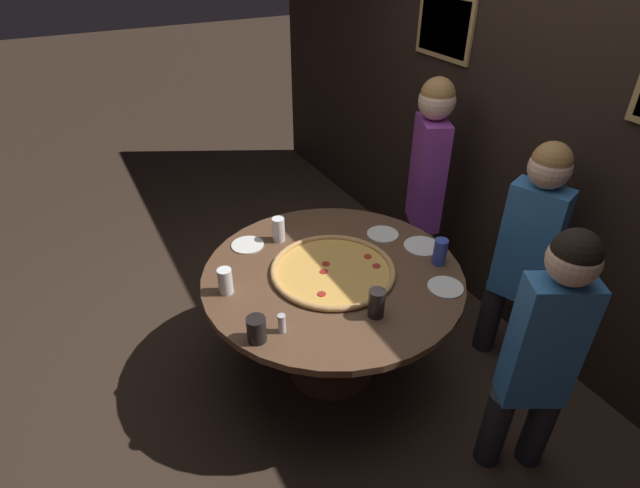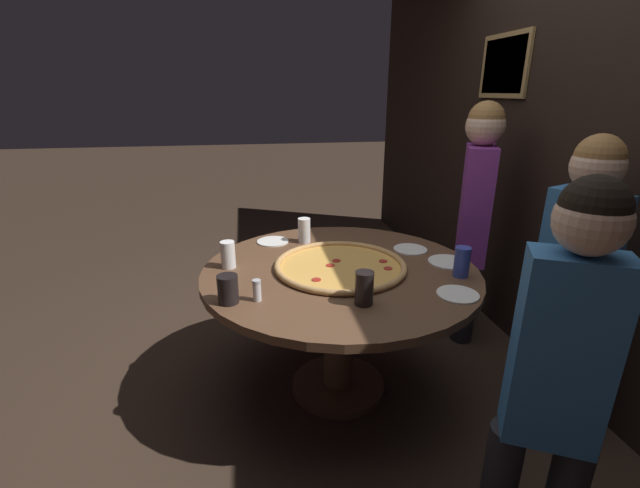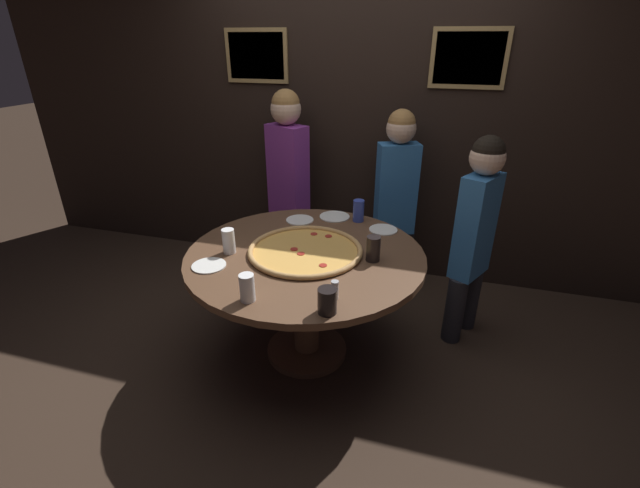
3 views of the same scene
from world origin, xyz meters
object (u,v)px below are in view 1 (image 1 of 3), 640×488
object	(u,v)px
drink_cup_far_right	(377,303)
diner_side_left	(543,348)
drink_cup_front_edge	(225,281)
diner_side_right	(427,178)
condiment_shaker	(282,323)
dining_table	(332,294)
white_plate_beside_cup	(383,234)
drink_cup_near_left	(257,329)
drink_cup_by_shaker	(440,252)
white_plate_far_back	(248,245)
white_plate_left_side	(422,246)
white_plate_right_side	(445,287)
diner_far_left	(528,248)
drink_cup_far_left	(278,229)
giant_pizza	(333,270)

from	to	relation	value
drink_cup_far_right	diner_side_left	world-z (taller)	diner_side_left
drink_cup_front_edge	diner_side_right	world-z (taller)	diner_side_right
condiment_shaker	diner_side_right	size ratio (longest dim) A/B	0.06
diner_side_left	dining_table	bearing A→B (deg)	-34.49
white_plate_beside_cup	diner_side_right	bearing A→B (deg)	117.42
drink_cup_near_left	diner_side_right	world-z (taller)	diner_side_right
drink_cup_by_shaker	condiment_shaker	world-z (taller)	drink_cup_by_shaker
drink_cup_near_left	white_plate_far_back	world-z (taller)	drink_cup_near_left
drink_cup_far_right	white_plate_left_side	bearing A→B (deg)	123.15
white_plate_far_back	white_plate_right_side	distance (m)	1.14
diner_side_left	white_plate_far_back	bearing A→B (deg)	-32.36
white_plate_left_side	white_plate_right_side	bearing A→B (deg)	-19.81
diner_side_right	diner_side_left	xyz separation A→B (m)	(1.42, -0.48, -0.09)
drink_cup_by_shaker	white_plate_far_back	bearing A→B (deg)	-127.30
drink_cup_by_shaker	diner_side_right	world-z (taller)	diner_side_right
white_plate_far_back	diner_far_left	distance (m)	1.58
dining_table	white_plate_right_side	world-z (taller)	white_plate_right_side
drink_cup_by_shaker	diner_side_left	xyz separation A→B (m)	(0.76, -0.05, -0.03)
drink_cup_front_edge	white_plate_beside_cup	distance (m)	1.02
drink_cup_by_shaker	white_plate_beside_cup	distance (m)	0.41
drink_cup_far_left	white_plate_beside_cup	distance (m)	0.63
drink_cup_by_shaker	white_plate_beside_cup	world-z (taller)	drink_cup_by_shaker
white_plate_right_side	diner_side_left	size ratio (longest dim) A/B	0.13
white_plate_far_back	condiment_shaker	xyz separation A→B (m)	(0.75, -0.12, 0.05)
white_plate_left_side	drink_cup_far_left	bearing A→B (deg)	-122.99
giant_pizza	drink_cup_front_edge	xyz separation A→B (m)	(-0.11, -0.56, 0.06)
dining_table	condiment_shaker	xyz separation A→B (m)	(0.29, -0.43, 0.20)
giant_pizza	white_plate_right_side	distance (m)	0.60
drink_cup_by_shaker	diner_side_right	xyz separation A→B (m)	(-0.66, 0.42, 0.06)
condiment_shaker	diner_side_left	world-z (taller)	diner_side_left
dining_table	diner_side_left	distance (m)	1.10
white_plate_beside_cup	diner_side_left	world-z (taller)	diner_side_left
drink_cup_near_left	white_plate_far_back	bearing A→B (deg)	162.09
diner_far_left	drink_cup_by_shaker	bearing A→B (deg)	44.74
drink_cup_far_right	diner_side_left	size ratio (longest dim) A/B	0.11
diner_far_left	diner_side_left	world-z (taller)	diner_far_left
drink_cup_by_shaker	white_plate_left_side	xyz separation A→B (m)	(-0.17, 0.02, -0.07)
condiment_shaker	diner_side_left	size ratio (longest dim) A/B	0.07
diner_far_left	diner_side_right	size ratio (longest dim) A/B	0.93
drink_cup_far_left	diner_side_left	size ratio (longest dim) A/B	0.11
condiment_shaker	diner_side_right	xyz separation A→B (m)	(-0.75, 1.41, 0.09)
diner_side_right	white_plate_left_side	bearing A→B (deg)	165.83
drink_cup_far_right	drink_cup_by_shaker	size ratio (longest dim) A/B	0.98
drink_cup_far_right	condiment_shaker	size ratio (longest dim) A/B	1.51
giant_pizza	diner_side_right	bearing A→B (deg)	115.21
giant_pizza	drink_cup_near_left	xyz separation A→B (m)	(0.29, -0.55, 0.05)
dining_table	white_plate_far_back	bearing A→B (deg)	-145.93
giant_pizza	white_plate_right_side	world-z (taller)	giant_pizza
drink_cup_near_left	drink_cup_by_shaker	world-z (taller)	drink_cup_by_shaker
drink_cup_by_shaker	condiment_shaker	bearing A→B (deg)	-84.90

